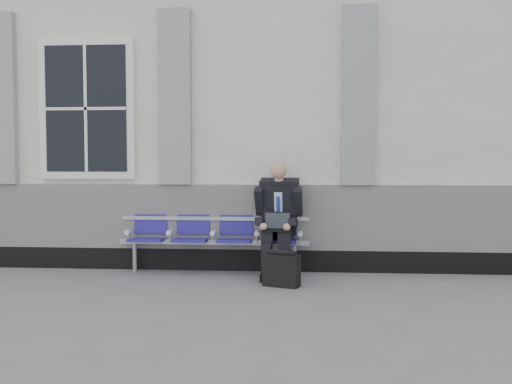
{
  "coord_description": "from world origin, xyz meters",
  "views": [
    {
      "loc": [
        3.32,
        -6.35,
        1.54
      ],
      "look_at": [
        2.76,
        0.9,
        1.13
      ],
      "focal_mm": 40.0,
      "sensor_mm": 36.0,
      "label": 1
    }
  ],
  "objects": [
    {
      "name": "businessman",
      "position": [
        3.04,
        1.18,
        0.81
      ],
      "size": [
        0.65,
        0.87,
        1.52
      ],
      "color": "black",
      "rests_on": "ground"
    },
    {
      "name": "station_building",
      "position": [
        -0.02,
        3.47,
        2.22
      ],
      "size": [
        14.4,
        4.4,
        4.49
      ],
      "color": "silver",
      "rests_on": "ground"
    },
    {
      "name": "briefcase",
      "position": [
        3.11,
        0.5,
        0.21
      ],
      "size": [
        0.47,
        0.33,
        0.45
      ],
      "color": "black",
      "rests_on": "ground"
    },
    {
      "name": "ground",
      "position": [
        0.0,
        0.0,
        0.0
      ],
      "size": [
        70.0,
        70.0,
        0.0
      ],
      "primitive_type": "plane",
      "color": "slate",
      "rests_on": "ground"
    },
    {
      "name": "bench",
      "position": [
        2.15,
        1.32,
        0.55
      ],
      "size": [
        2.6,
        0.47,
        0.91
      ],
      "color": "#9EA0A3",
      "rests_on": "ground"
    }
  ]
}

